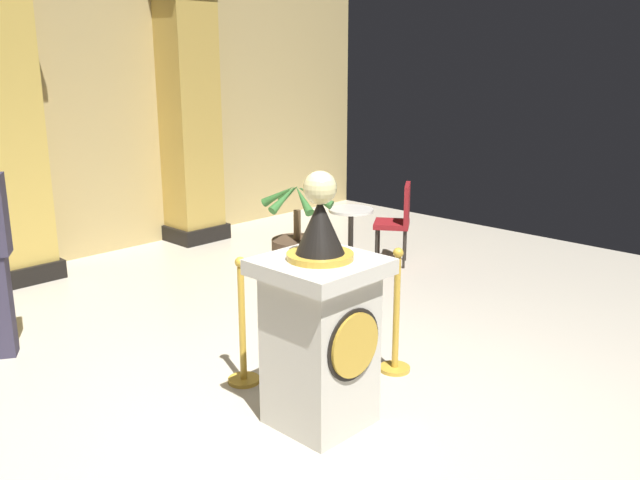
# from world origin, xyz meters

# --- Properties ---
(ground_plane) EXTENTS (11.40, 11.40, 0.00)m
(ground_plane) POSITION_xyz_m (0.00, 0.00, 0.00)
(ground_plane) COLOR beige
(pedestal_clock) EXTENTS (0.71, 0.71, 1.70)m
(pedestal_clock) POSITION_xyz_m (0.10, -0.01, 0.68)
(pedestal_clock) COLOR beige
(pedestal_clock) RESTS_ON ground_plane
(stanchion_near) EXTENTS (0.24, 0.24, 1.00)m
(stanchion_near) POSITION_xyz_m (1.06, 0.11, 0.34)
(stanchion_near) COLOR gold
(stanchion_near) RESTS_ON ground_plane
(stanchion_far) EXTENTS (0.24, 0.24, 0.98)m
(stanchion_far) POSITION_xyz_m (0.11, 0.80, 0.34)
(stanchion_far) COLOR gold
(stanchion_far) RESTS_ON ground_plane
(velvet_rope) EXTENTS (0.86, 0.85, 0.22)m
(velvet_rope) POSITION_xyz_m (0.59, 0.46, 0.79)
(velvet_rope) COLOR black
(column_right) EXTENTS (0.74, 0.74, 3.30)m
(column_right) POSITION_xyz_m (2.36, 4.54, 1.64)
(column_right) COLOR black
(column_right) RESTS_ON ground_plane
(column_centre_rear) EXTENTS (0.80, 0.80, 3.30)m
(column_centre_rear) POSITION_xyz_m (0.00, 4.54, 1.64)
(column_centre_rear) COLOR black
(column_centre_rear) RESTS_ON ground_plane
(potted_palm_right) EXTENTS (0.83, 0.77, 1.08)m
(potted_palm_right) POSITION_xyz_m (2.21, 2.38, 0.32)
(potted_palm_right) COLOR #4C3828
(potted_palm_right) RESTS_ON ground_plane
(cafe_table) EXTENTS (0.50, 0.50, 0.73)m
(cafe_table) POSITION_xyz_m (2.74, 2.06, 0.46)
(cafe_table) COLOR #332D28
(cafe_table) RESTS_ON ground_plane
(cafe_chair_red) EXTENTS (0.56, 0.56, 0.96)m
(cafe_chair_red) POSITION_xyz_m (3.33, 1.84, 0.57)
(cafe_chair_red) COLOR black
(cafe_chair_red) RESTS_ON ground_plane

